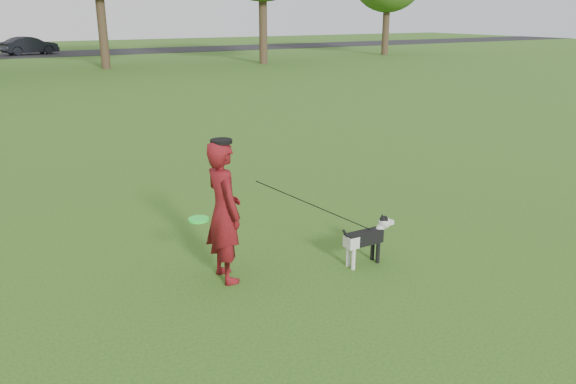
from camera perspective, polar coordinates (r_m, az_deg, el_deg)
ground at (r=7.22m, az=-1.52°, el=-6.65°), size 120.00×120.00×0.00m
road at (r=45.98m, az=-26.79°, el=12.28°), size 120.00×7.00×0.02m
man at (r=6.41m, az=-6.54°, el=-2.01°), size 0.40×0.61×1.66m
dog at (r=6.98m, az=8.11°, el=-4.45°), size 0.79×0.16×0.60m
car_mid at (r=46.09m, az=-24.76°, el=13.36°), size 4.06×2.41×1.26m
man_held_items at (r=6.68m, az=2.99°, el=-1.54°), size 2.24×0.63×1.27m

